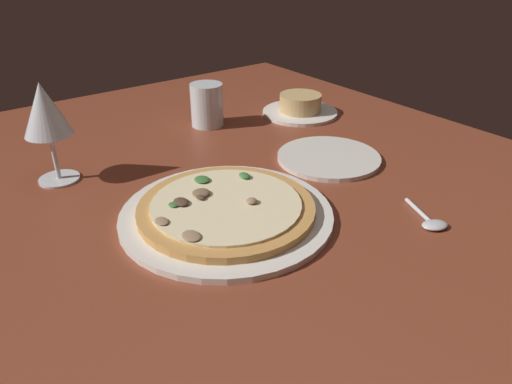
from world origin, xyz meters
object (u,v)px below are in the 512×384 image
wine_glass_near (45,112)px  spoon (431,222)px  water_glass (207,107)px  pizza_main (226,211)px  ramekin_on_saucer (300,107)px  side_plate (329,158)px

wine_glass_near → spoon: (48.49, 39.82, -12.11)cm
water_glass → spoon: size_ratio=0.97×
pizza_main → wine_glass_near: bearing=-149.8°
wine_glass_near → spoon: wine_glass_near is taller
wine_glass_near → ramekin_on_saucer: bearing=90.3°
pizza_main → spoon: bearing=49.2°
wine_glass_near → water_glass: wine_glass_near is taller
water_glass → side_plate: 31.40cm
pizza_main → side_plate: (-5.66, 27.54, -0.70)cm
water_glass → side_plate: size_ratio=0.48×
ramekin_on_saucer → wine_glass_near: 58.01cm
ramekin_on_saucer → water_glass: (-7.07, -21.53, 2.37)cm
pizza_main → side_plate: size_ratio=1.66×
ramekin_on_saucer → spoon: bearing=-19.4°
ramekin_on_saucer → side_plate: ramekin_on_saucer is taller
pizza_main → ramekin_on_saucer: bearing=125.2°
pizza_main → ramekin_on_saucer: size_ratio=1.83×
wine_glass_near → pizza_main: bearing=30.2°
water_glass → spoon: water_glass is taller
side_plate → ramekin_on_saucer: bearing=150.4°
side_plate → spoon: bearing=-9.2°
wine_glass_near → water_glass: size_ratio=1.86×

